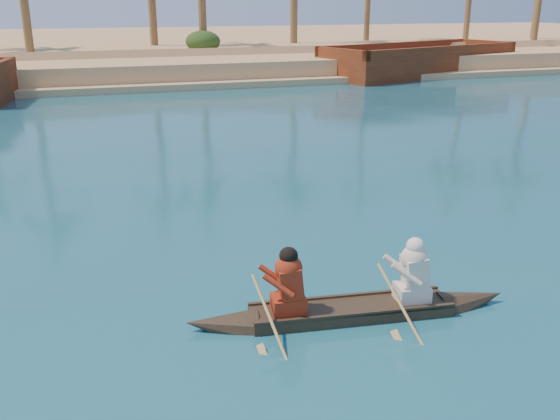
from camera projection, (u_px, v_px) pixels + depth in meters
name	position (u px, v px, depth m)	size (l,w,h in m)	color
sandy_embankment	(12.00, 51.00, 52.45)	(150.00, 51.00, 1.50)	tan
canoe	(351.00, 300.00, 9.55)	(5.13, 1.32, 1.40)	#342A1C
barge_right	(419.00, 62.00, 40.44)	(14.49, 8.42, 2.29)	brown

